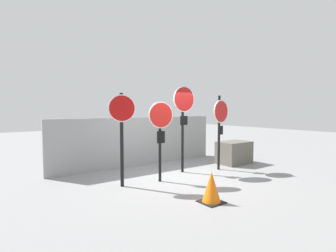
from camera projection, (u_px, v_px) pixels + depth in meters
ground_plane at (175, 177)px, 7.69m from camera, size 40.00×40.00×0.00m
fence_back at (140, 141)px, 9.30m from camera, size 6.36×0.12×1.70m
stop_sign_0 at (122, 123)px, 6.60m from camera, size 0.68×0.23×2.39m
stop_sign_1 at (161, 126)px, 7.07m from camera, size 0.72×0.18×2.19m
stop_sign_2 at (184, 112)px, 8.12m from camera, size 0.80×0.14×2.69m
stop_sign_3 at (220, 120)px, 8.50m from camera, size 0.74×0.18×2.43m
traffic_cone_0 at (211, 187)px, 5.56m from camera, size 0.48×0.48×0.66m
storage_crate at (234, 153)px, 9.56m from camera, size 1.19×0.81×0.81m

